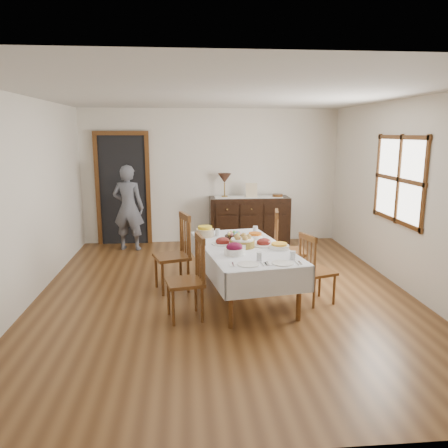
{
  "coord_description": "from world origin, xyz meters",
  "views": [
    {
      "loc": [
        -0.51,
        -5.56,
        2.14
      ],
      "look_at": [
        0.0,
        0.1,
        0.95
      ],
      "focal_mm": 35.0,
      "sensor_mm": 36.0,
      "label": 1
    }
  ],
  "objects": [
    {
      "name": "ground",
      "position": [
        0.0,
        0.0,
        0.0
      ],
      "size": [
        6.0,
        6.0,
        0.0
      ],
      "primitive_type": "plane",
      "color": "brown"
    },
    {
      "name": "room_shell",
      "position": [
        -0.15,
        0.42,
        1.64
      ],
      "size": [
        5.02,
        6.02,
        2.65
      ],
      "color": "silver",
      "rests_on": "ground"
    },
    {
      "name": "dining_table",
      "position": [
        0.24,
        -0.13,
        0.61
      ],
      "size": [
        1.35,
        2.17,
        0.7
      ],
      "rotation": [
        0.0,
        0.0,
        0.16
      ],
      "color": "silver",
      "rests_on": "ground"
    },
    {
      "name": "chair_left_near",
      "position": [
        -0.48,
        -0.72,
        0.5
      ],
      "size": [
        0.49,
        0.49,
        0.99
      ],
      "rotation": [
        0.0,
        0.0,
        -1.38
      ],
      "color": "#583215",
      "rests_on": "ground"
    },
    {
      "name": "chair_left_far",
      "position": [
        -0.66,
        0.26,
        0.54
      ],
      "size": [
        0.55,
        0.55,
        1.06
      ],
      "rotation": [
        0.0,
        0.0,
        -1.27
      ],
      "color": "#583215",
      "rests_on": "ground"
    },
    {
      "name": "chair_right_near",
      "position": [
        1.11,
        -0.4,
        0.46
      ],
      "size": [
        0.48,
        0.48,
        0.91
      ],
      "rotation": [
        0.0,
        0.0,
        1.89
      ],
      "color": "#583215",
      "rests_on": "ground"
    },
    {
      "name": "chair_right_far",
      "position": [
        0.92,
        0.39,
        0.54
      ],
      "size": [
        0.52,
        0.52,
        1.06
      ],
      "rotation": [
        0.0,
        0.0,
        1.39
      ],
      "color": "#583215",
      "rests_on": "ground"
    },
    {
      "name": "sideboard",
      "position": [
        0.73,
        2.72,
        0.46
      ],
      "size": [
        1.53,
        0.56,
        0.92
      ],
      "color": "black",
      "rests_on": "ground"
    },
    {
      "name": "person",
      "position": [
        -1.56,
        2.47,
        0.84
      ],
      "size": [
        0.58,
        0.43,
        1.68
      ],
      "primitive_type": "imported",
      "rotation": [
        0.0,
        0.0,
        2.95
      ],
      "color": "#575A64",
      "rests_on": "ground"
    },
    {
      "name": "bread_basket",
      "position": [
        0.21,
        -0.16,
        0.77
      ],
      "size": [
        0.32,
        0.32,
        0.17
      ],
      "color": "olive",
      "rests_on": "dining_table"
    },
    {
      "name": "egg_basket",
      "position": [
        0.15,
        0.26,
        0.74
      ],
      "size": [
        0.26,
        0.26,
        0.11
      ],
      "color": "black",
      "rests_on": "dining_table"
    },
    {
      "name": "ham_platter_a",
      "position": [
        -0.03,
        0.01,
        0.73
      ],
      "size": [
        0.3,
        0.3,
        0.11
      ],
      "color": "white",
      "rests_on": "dining_table"
    },
    {
      "name": "ham_platter_b",
      "position": [
        0.5,
        -0.1,
        0.73
      ],
      "size": [
        0.33,
        0.33,
        0.11
      ],
      "color": "white",
      "rests_on": "dining_table"
    },
    {
      "name": "beet_bowl",
      "position": [
        0.07,
        -0.51,
        0.76
      ],
      "size": [
        0.25,
        0.25,
        0.15
      ],
      "color": "white",
      "rests_on": "dining_table"
    },
    {
      "name": "carrot_bowl",
      "position": [
        0.45,
        0.27,
        0.74
      ],
      "size": [
        0.22,
        0.22,
        0.08
      ],
      "color": "white",
      "rests_on": "dining_table"
    },
    {
      "name": "pineapple_bowl",
      "position": [
        -0.24,
        0.47,
        0.77
      ],
      "size": [
        0.25,
        0.25,
        0.15
      ],
      "color": "tan",
      "rests_on": "dining_table"
    },
    {
      "name": "casserole_dish",
      "position": [
        0.67,
        -0.29,
        0.73
      ],
      "size": [
        0.25,
        0.25,
        0.07
      ],
      "color": "white",
      "rests_on": "dining_table"
    },
    {
      "name": "butter_dish",
      "position": [
        0.17,
        -0.28,
        0.73
      ],
      "size": [
        0.15,
        0.11,
        0.07
      ],
      "color": "white",
      "rests_on": "dining_table"
    },
    {
      "name": "setting_left",
      "position": [
        0.22,
        -0.89,
        0.72
      ],
      "size": [
        0.44,
        0.31,
        0.1
      ],
      "color": "white",
      "rests_on": "dining_table"
    },
    {
      "name": "setting_right",
      "position": [
        0.62,
        -0.88,
        0.72
      ],
      "size": [
        0.44,
        0.31,
        0.1
      ],
      "color": "white",
      "rests_on": "dining_table"
    },
    {
      "name": "glass_far_a",
      "position": [
        -0.06,
        0.46,
        0.75
      ],
      "size": [
        0.06,
        0.06,
        0.1
      ],
      "color": "silver",
      "rests_on": "dining_table"
    },
    {
      "name": "glass_far_b",
      "position": [
        0.5,
        0.58,
        0.75
      ],
      "size": [
        0.07,
        0.07,
        0.11
      ],
      "color": "silver",
      "rests_on": "dining_table"
    },
    {
      "name": "runner",
      "position": [
        0.71,
        2.73,
        0.93
      ],
      "size": [
        1.3,
        0.35,
        0.01
      ],
      "color": "white",
      "rests_on": "sideboard"
    },
    {
      "name": "table_lamp",
      "position": [
        0.25,
        2.75,
        1.28
      ],
      "size": [
        0.26,
        0.26,
        0.46
      ],
      "color": "brown",
      "rests_on": "sideboard"
    },
    {
      "name": "picture_frame",
      "position": [
        0.76,
        2.65,
        1.06
      ],
      "size": [
        0.22,
        0.08,
        0.28
      ],
      "color": "#C8B28C",
      "rests_on": "sideboard"
    },
    {
      "name": "deco_bowl",
      "position": [
        1.27,
        2.68,
        0.95
      ],
      "size": [
        0.2,
        0.2,
        0.06
      ],
      "color": "#583215",
      "rests_on": "sideboard"
    }
  ]
}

